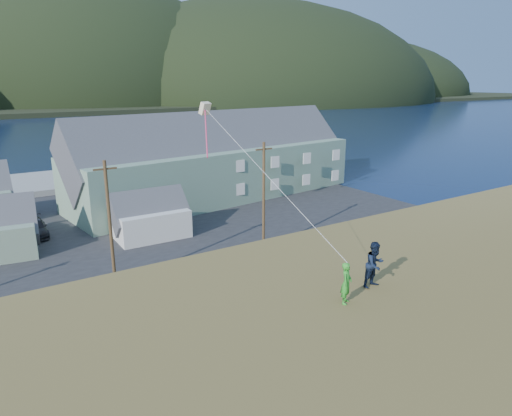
{
  "coord_description": "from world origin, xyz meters",
  "views": [
    {
      "loc": [
        -8.76,
        -29.8,
        14.65
      ],
      "look_at": [
        2.47,
        -12.35,
        8.8
      ],
      "focal_mm": 32.0,
      "sensor_mm": 36.0,
      "label": 1
    }
  ],
  "objects_px": {
    "lodge": "(218,158)",
    "kite_flyer_green": "(346,283)",
    "shed_white": "(150,216)",
    "kite_flyer_navy": "(375,265)"
  },
  "relations": [
    {
      "from": "shed_white",
      "to": "lodge",
      "type": "bearing_deg",
      "value": 38.95
    },
    {
      "from": "shed_white",
      "to": "kite_flyer_navy",
      "type": "distance_m",
      "value": 30.25
    },
    {
      "from": "shed_white",
      "to": "kite_flyer_green",
      "type": "bearing_deg",
      "value": -96.26
    },
    {
      "from": "kite_flyer_green",
      "to": "shed_white",
      "type": "bearing_deg",
      "value": 48.38
    },
    {
      "from": "lodge",
      "to": "shed_white",
      "type": "distance_m",
      "value": 16.73
    },
    {
      "from": "kite_flyer_green",
      "to": "lodge",
      "type": "bearing_deg",
      "value": 32.91
    },
    {
      "from": "kite_flyer_green",
      "to": "kite_flyer_navy",
      "type": "bearing_deg",
      "value": -22.2
    },
    {
      "from": "shed_white",
      "to": "kite_flyer_navy",
      "type": "relative_size",
      "value": 4.07
    },
    {
      "from": "lodge",
      "to": "kite_flyer_green",
      "type": "xyz_separation_m",
      "value": [
        -16.55,
        -40.23,
        2.87
      ]
    },
    {
      "from": "lodge",
      "to": "kite_flyer_green",
      "type": "relative_size",
      "value": 26.0
    }
  ]
}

